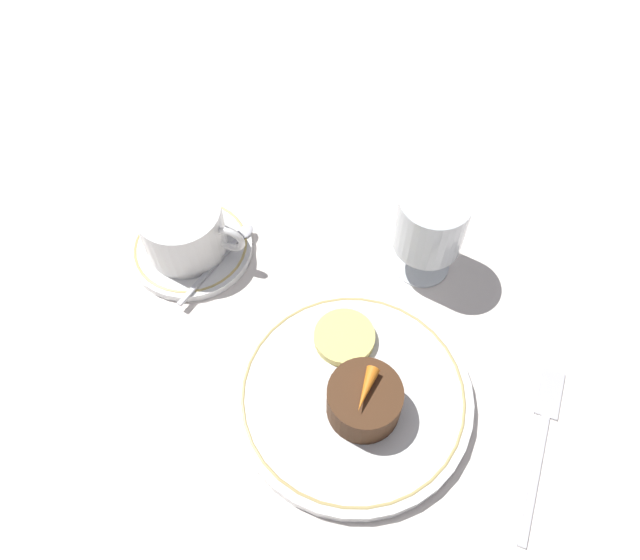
{
  "coord_description": "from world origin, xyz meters",
  "views": [
    {
      "loc": [
        0.06,
        -0.27,
        0.57
      ],
      "look_at": [
        -0.05,
        0.05,
        0.04
      ],
      "focal_mm": 35.0,
      "sensor_mm": 36.0,
      "label": 1
    }
  ],
  "objects_px": {
    "wine_glass": "(430,226)",
    "dinner_plate": "(353,396)",
    "fork": "(543,431)",
    "coffee_cup": "(183,228)",
    "dessert_cake": "(364,401)"
  },
  "relations": [
    {
      "from": "wine_glass",
      "to": "dinner_plate",
      "type": "bearing_deg",
      "value": -99.24
    },
    {
      "from": "dinner_plate",
      "to": "coffee_cup",
      "type": "relative_size",
      "value": 1.97
    },
    {
      "from": "dinner_plate",
      "to": "wine_glass",
      "type": "relative_size",
      "value": 2.08
    },
    {
      "from": "fork",
      "to": "dessert_cake",
      "type": "distance_m",
      "value": 0.17
    },
    {
      "from": "coffee_cup",
      "to": "fork",
      "type": "bearing_deg",
      "value": -12.8
    },
    {
      "from": "dessert_cake",
      "to": "fork",
      "type": "bearing_deg",
      "value": 11.62
    },
    {
      "from": "dinner_plate",
      "to": "fork",
      "type": "xyz_separation_m",
      "value": [
        0.18,
        0.02,
        -0.01
      ]
    },
    {
      "from": "coffee_cup",
      "to": "wine_glass",
      "type": "xyz_separation_m",
      "value": [
        0.25,
        0.06,
        0.03
      ]
    },
    {
      "from": "dinner_plate",
      "to": "coffee_cup",
      "type": "xyz_separation_m",
      "value": [
        -0.22,
        0.11,
        0.03
      ]
    },
    {
      "from": "dinner_plate",
      "to": "coffee_cup",
      "type": "distance_m",
      "value": 0.25
    },
    {
      "from": "dinner_plate",
      "to": "coffee_cup",
      "type": "bearing_deg",
      "value": 152.96
    },
    {
      "from": "dinner_plate",
      "to": "coffee_cup",
      "type": "height_order",
      "value": "coffee_cup"
    },
    {
      "from": "coffee_cup",
      "to": "wine_glass",
      "type": "relative_size",
      "value": 1.06
    },
    {
      "from": "dinner_plate",
      "to": "fork",
      "type": "height_order",
      "value": "dinner_plate"
    },
    {
      "from": "dinner_plate",
      "to": "dessert_cake",
      "type": "relative_size",
      "value": 3.31
    }
  ]
}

